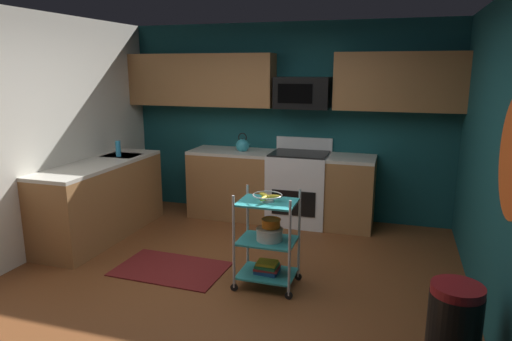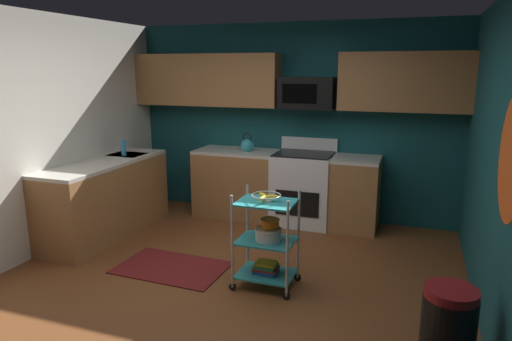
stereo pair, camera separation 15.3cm
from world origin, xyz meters
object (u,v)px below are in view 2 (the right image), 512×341
(mixing_bowl_large, at_px, (268,234))
(mixing_bowl_small, at_px, (270,223))
(dish_soap_bottle, at_px, (124,148))
(fruit_bowl, at_px, (266,197))
(trash_can, at_px, (447,336))
(oven_range, at_px, (303,187))
(kettle, at_px, (247,145))
(microwave, at_px, (307,93))
(rolling_cart, at_px, (266,240))
(book_stack, at_px, (266,268))

(mixing_bowl_large, xyz_separation_m, mixing_bowl_small, (0.01, 0.03, 0.10))
(mixing_bowl_large, relative_size, dish_soap_bottle, 1.26)
(fruit_bowl, height_order, trash_can, fruit_bowl)
(trash_can, bearing_deg, oven_range, 120.49)
(mixing_bowl_small, bearing_deg, kettle, 116.41)
(kettle, relative_size, trash_can, 0.40)
(oven_range, distance_m, dish_soap_bottle, 2.37)
(microwave, distance_m, kettle, 1.06)
(microwave, xyz_separation_m, mixing_bowl_small, (0.14, -1.97, -1.08))
(rolling_cart, xyz_separation_m, kettle, (-0.90, 1.89, 0.54))
(fruit_bowl, bearing_deg, microwave, 93.20)
(mixing_bowl_large, relative_size, trash_can, 0.38)
(oven_range, relative_size, microwave, 1.57)
(mixing_bowl_large, xyz_separation_m, dish_soap_bottle, (-2.28, 1.04, 0.50))
(microwave, bearing_deg, mixing_bowl_small, -85.96)
(oven_range, relative_size, kettle, 4.17)
(mixing_bowl_large, bearing_deg, kettle, 115.91)
(dish_soap_bottle, height_order, trash_can, dish_soap_bottle)
(oven_range, height_order, rolling_cart, oven_range)
(rolling_cart, height_order, mixing_bowl_small, rolling_cart)
(oven_range, relative_size, mixing_bowl_large, 4.37)
(fruit_bowl, bearing_deg, mixing_bowl_small, 47.02)
(microwave, bearing_deg, kettle, -172.12)
(fruit_bowl, distance_m, mixing_bowl_large, 0.36)
(microwave, height_order, fruit_bowl, microwave)
(mixing_bowl_large, distance_m, book_stack, 0.34)
(rolling_cart, height_order, kettle, kettle)
(kettle, bearing_deg, oven_range, 0.28)
(dish_soap_bottle, bearing_deg, kettle, 31.81)
(dish_soap_bottle, bearing_deg, mixing_bowl_large, -24.54)
(fruit_bowl, xyz_separation_m, book_stack, (0.00, 0.00, -0.69))
(book_stack, height_order, dish_soap_bottle, dish_soap_bottle)
(microwave, xyz_separation_m, fruit_bowl, (0.11, -2.00, -0.82))
(fruit_bowl, xyz_separation_m, mixing_bowl_small, (0.03, 0.03, -0.26))
(rolling_cart, bearing_deg, mixing_bowl_large, -0.00)
(oven_range, distance_m, fruit_bowl, 1.94)
(oven_range, distance_m, book_stack, 1.92)
(kettle, bearing_deg, mixing_bowl_large, -64.09)
(oven_range, height_order, kettle, kettle)
(mixing_bowl_small, relative_size, dish_soap_bottle, 0.91)
(dish_soap_bottle, bearing_deg, mixing_bowl_small, -23.87)
(microwave, distance_m, fruit_bowl, 2.16)
(trash_can, bearing_deg, mixing_bowl_large, 149.48)
(oven_range, xyz_separation_m, microwave, (-0.00, 0.10, 1.22))
(oven_range, relative_size, trash_can, 1.67)
(book_stack, distance_m, dish_soap_bottle, 2.62)
(kettle, distance_m, dish_soap_bottle, 1.60)
(oven_range, xyz_separation_m, dish_soap_bottle, (-2.15, -0.85, 0.54))
(mixing_bowl_small, relative_size, book_stack, 0.77)
(book_stack, height_order, kettle, kettle)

